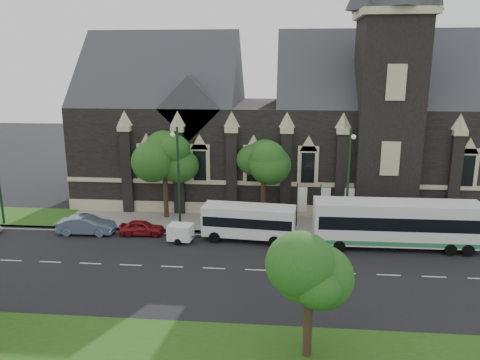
# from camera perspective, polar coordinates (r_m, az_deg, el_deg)

# --- Properties ---
(ground) EXTENTS (160.00, 160.00, 0.00)m
(ground) POSITION_cam_1_polar(r_m,az_deg,el_deg) (33.07, -3.24, -10.84)
(ground) COLOR black
(ground) RESTS_ON ground
(sidewalk) EXTENTS (80.00, 5.00, 0.15)m
(sidewalk) POSITION_cam_1_polar(r_m,az_deg,el_deg) (41.79, -1.35, -5.32)
(sidewalk) COLOR gray
(sidewalk) RESTS_ON ground
(museum) EXTENTS (40.00, 17.70, 29.90)m
(museum) POSITION_cam_1_polar(r_m,az_deg,el_deg) (48.81, 5.87, 7.17)
(museum) COLOR black
(museum) RESTS_ON ground
(tree_park_east) EXTENTS (3.40, 3.40, 6.28)m
(tree_park_east) POSITION_cam_1_polar(r_m,az_deg,el_deg) (22.42, 9.07, -10.54)
(tree_park_east) COLOR black
(tree_park_east) RESTS_ON ground
(tree_walk_right) EXTENTS (4.08, 4.08, 7.80)m
(tree_walk_right) POSITION_cam_1_polar(r_m,az_deg,el_deg) (41.22, 3.24, 2.67)
(tree_walk_right) COLOR black
(tree_walk_right) RESTS_ON ground
(tree_walk_left) EXTENTS (3.91, 3.91, 7.64)m
(tree_walk_left) POSITION_cam_1_polar(r_m,az_deg,el_deg) (42.48, -9.01, 2.75)
(tree_walk_left) COLOR black
(tree_walk_left) RESTS_ON ground
(street_lamp_near) EXTENTS (0.36, 1.88, 9.00)m
(street_lamp_near) POSITION_cam_1_polar(r_m,az_deg,el_deg) (38.20, 13.26, 0.34)
(street_lamp_near) COLOR black
(street_lamp_near) RESTS_ON ground
(street_lamp_mid) EXTENTS (0.36, 1.88, 9.00)m
(street_lamp_mid) POSITION_cam_1_polar(r_m,az_deg,el_deg) (38.76, -7.68, 0.78)
(street_lamp_mid) COLOR black
(street_lamp_mid) RESTS_ON ground
(banner_flag_left) EXTENTS (0.90, 0.10, 4.00)m
(banner_flag_left) POSITION_cam_1_polar(r_m,az_deg,el_deg) (40.40, 7.46, -2.68)
(banner_flag_left) COLOR black
(banner_flag_left) RESTS_ON ground
(banner_flag_center) EXTENTS (0.90, 0.10, 4.00)m
(banner_flag_center) POSITION_cam_1_polar(r_m,az_deg,el_deg) (40.53, 10.29, -2.73)
(banner_flag_center) COLOR black
(banner_flag_center) RESTS_ON ground
(banner_flag_right) EXTENTS (0.90, 0.10, 4.00)m
(banner_flag_right) POSITION_cam_1_polar(r_m,az_deg,el_deg) (40.77, 13.09, -2.78)
(banner_flag_right) COLOR black
(banner_flag_right) RESTS_ON ground
(tour_coach) EXTENTS (12.66, 2.99, 3.69)m
(tour_coach) POSITION_cam_1_polar(r_m,az_deg,el_deg) (37.87, 18.74, -5.05)
(tour_coach) COLOR white
(tour_coach) RESTS_ON ground
(shuttle_bus) EXTENTS (7.63, 3.23, 2.87)m
(shuttle_bus) POSITION_cam_1_polar(r_m,az_deg,el_deg) (37.51, 1.13, -5.03)
(shuttle_bus) COLOR white
(shuttle_bus) RESTS_ON ground
(box_trailer) EXTENTS (2.81, 1.66, 1.46)m
(box_trailer) POSITION_cam_1_polar(r_m,az_deg,el_deg) (37.65, -7.35, -6.41)
(box_trailer) COLOR white
(box_trailer) RESTS_ON ground
(sedan) EXTENTS (4.82, 1.85, 1.57)m
(sedan) POSITION_cam_1_polar(r_m,az_deg,el_deg) (41.22, -18.45, -5.29)
(sedan) COLOR slate
(sedan) RESTS_ON ground
(car_far_red) EXTENTS (3.80, 1.70, 1.27)m
(car_far_red) POSITION_cam_1_polar(r_m,az_deg,el_deg) (39.81, -12.02, -5.77)
(car_far_red) COLOR maroon
(car_far_red) RESTS_ON ground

